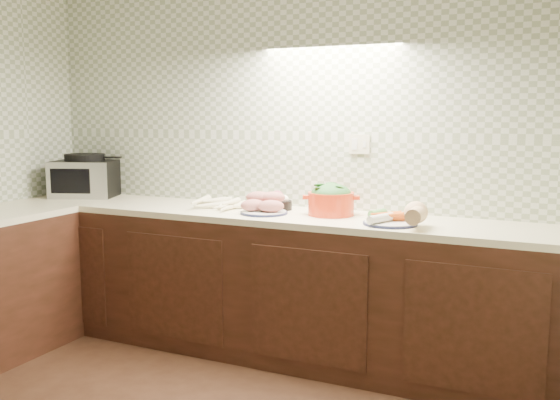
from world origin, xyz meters
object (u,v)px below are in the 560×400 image
at_px(sweet_potato_plate, 264,205).
at_px(veg_plate, 402,216).
at_px(toaster_oven, 85,177).
at_px(parsnip_pile, 221,204).
at_px(dutch_oven, 331,200).
at_px(onion_bowl, 279,203).

distance_m(sweet_potato_plate, veg_plate, 0.87).
xyz_separation_m(toaster_oven, parsnip_pile, (1.21, -0.10, -0.11)).
xyz_separation_m(parsnip_pile, dutch_oven, (0.73, 0.07, 0.06)).
relative_size(sweet_potato_plate, veg_plate, 0.78).
bearing_deg(veg_plate, toaster_oven, 175.61).
relative_size(toaster_oven, veg_plate, 1.43).
xyz_separation_m(sweet_potato_plate, dutch_oven, (0.39, 0.12, 0.04)).
distance_m(sweet_potato_plate, dutch_oven, 0.41).
relative_size(onion_bowl, veg_plate, 0.43).
bearing_deg(toaster_oven, sweet_potato_plate, -26.56).
bearing_deg(toaster_oven, dutch_oven, -22.03).
relative_size(toaster_oven, onion_bowl, 3.36).
height_order(sweet_potato_plate, dutch_oven, dutch_oven).
distance_m(sweet_potato_plate, onion_bowl, 0.18).
height_order(onion_bowl, dutch_oven, dutch_oven).
bearing_deg(veg_plate, onion_bowl, 165.57).
bearing_deg(sweet_potato_plate, onion_bowl, 83.81).
distance_m(toaster_oven, sweet_potato_plate, 1.55).
bearing_deg(toaster_oven, veg_plate, -25.64).
bearing_deg(onion_bowl, parsnip_pile, -159.80).
relative_size(sweet_potato_plate, onion_bowl, 1.84).
height_order(parsnip_pile, sweet_potato_plate, sweet_potato_plate).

